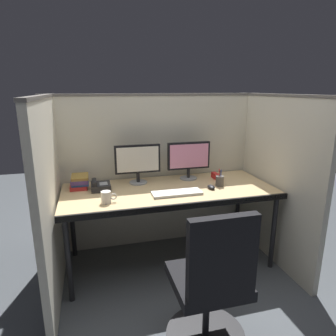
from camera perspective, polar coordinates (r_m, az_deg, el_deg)
name	(u,v)px	position (r m, az deg, el deg)	size (l,w,h in m)	color
ground_plane	(178,279)	(2.79, 1.97, -20.49)	(8.00, 8.00, 0.00)	#4C5156
cubicle_partition_rear	(158,171)	(3.10, -1.88, -0.50)	(2.21, 0.06, 1.57)	beige
cubicle_partition_left	(51,197)	(2.53, -21.48, -5.21)	(0.06, 1.41, 1.57)	beige
cubicle_partition_right	(272,178)	(3.01, 19.40, -1.85)	(0.06, 1.41, 1.57)	beige
desk	(170,194)	(2.71, 0.34, -5.02)	(1.90, 0.80, 0.74)	tan
office_chair	(210,299)	(2.02, 8.08, -23.58)	(0.52, 0.52, 0.97)	black
monitor_left	(138,161)	(2.81, -5.83, 1.28)	(0.43, 0.17, 0.37)	gray
monitor_right	(189,158)	(2.94, 4.01, 1.95)	(0.43, 0.17, 0.37)	gray
keyboard_main	(177,193)	(2.56, 1.73, -4.82)	(0.43, 0.15, 0.02)	silver
computer_mouse	(211,187)	(2.72, 8.29, -3.64)	(0.06, 0.10, 0.04)	black
coffee_mug	(107,197)	(2.41, -11.72, -5.49)	(0.13, 0.08, 0.09)	silver
book_stack	(80,182)	(2.83, -16.62, -2.52)	(0.17, 0.22, 0.11)	#B22626
desk_phone	(100,186)	(2.73, -12.90, -3.40)	(0.17, 0.19, 0.09)	black
pen_cup	(220,181)	(2.80, 9.89, -2.44)	(0.08, 0.08, 0.17)	#4C4742
red_stapler	(216,176)	(3.02, 9.18, -1.57)	(0.04, 0.15, 0.06)	red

